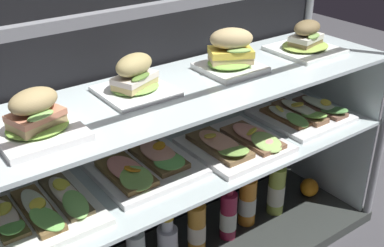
% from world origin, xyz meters
% --- Properties ---
extents(case_frame, '(1.41, 0.42, 0.97)m').
position_xyz_m(case_frame, '(0.00, 0.14, 0.52)').
color(case_frame, gray).
rests_on(case_frame, ground).
extents(riser_lower_tier, '(1.35, 0.36, 0.38)m').
position_xyz_m(riser_lower_tier, '(0.00, 0.00, 0.23)').
color(riser_lower_tier, silver).
rests_on(riser_lower_tier, case_base_deck).
extents(shelf_lower_glass, '(1.37, 0.37, 0.01)m').
position_xyz_m(shelf_lower_glass, '(0.00, 0.00, 0.42)').
color(shelf_lower_glass, silver).
rests_on(shelf_lower_glass, riser_lower_tier).
extents(riser_upper_tier, '(1.35, 0.36, 0.23)m').
position_xyz_m(riser_upper_tier, '(0.00, 0.00, 0.54)').
color(riser_upper_tier, silver).
rests_on(riser_upper_tier, shelf_lower_glass).
extents(shelf_upper_glass, '(1.37, 0.37, 0.01)m').
position_xyz_m(shelf_upper_glass, '(0.00, 0.00, 0.66)').
color(shelf_upper_glass, silver).
rests_on(shelf_upper_glass, riser_upper_tier).
extents(plated_roll_sandwich_mid_left, '(0.19, 0.19, 0.11)m').
position_xyz_m(plated_roll_sandwich_mid_left, '(-0.45, -0.04, 0.71)').
color(plated_roll_sandwich_mid_left, white).
rests_on(plated_roll_sandwich_mid_left, shelf_upper_glass).
extents(plated_roll_sandwich_near_left_corner, '(0.19, 0.19, 0.11)m').
position_xyz_m(plated_roll_sandwich_near_left_corner, '(-0.16, 0.04, 0.71)').
color(plated_roll_sandwich_near_left_corner, white).
rests_on(plated_roll_sandwich_near_left_corner, shelf_upper_glass).
extents(plated_roll_sandwich_far_right, '(0.17, 0.17, 0.13)m').
position_xyz_m(plated_roll_sandwich_far_right, '(0.16, 0.02, 0.72)').
color(plated_roll_sandwich_far_right, white).
rests_on(plated_roll_sandwich_far_right, shelf_upper_glass).
extents(plated_roll_sandwich_near_right_corner, '(0.20, 0.20, 0.11)m').
position_xyz_m(plated_roll_sandwich_near_right_corner, '(0.47, 0.01, 0.70)').
color(plated_roll_sandwich_near_right_corner, white).
rests_on(plated_roll_sandwich_near_right_corner, shelf_upper_glass).
extents(open_sandwich_tray_right_of_center, '(0.28, 0.28, 0.05)m').
position_xyz_m(open_sandwich_tray_right_of_center, '(-0.47, -0.00, 0.45)').
color(open_sandwich_tray_right_of_center, white).
rests_on(open_sandwich_tray_right_of_center, shelf_lower_glass).
extents(open_sandwich_tray_center, '(0.28, 0.28, 0.06)m').
position_xyz_m(open_sandwich_tray_center, '(-0.15, 0.02, 0.45)').
color(open_sandwich_tray_center, white).
rests_on(open_sandwich_tray_center, shelf_lower_glass).
extents(open_sandwich_tray_far_right, '(0.28, 0.28, 0.06)m').
position_xyz_m(open_sandwich_tray_far_right, '(0.15, -0.03, 0.45)').
color(open_sandwich_tray_far_right, white).
rests_on(open_sandwich_tray_far_right, shelf_lower_glass).
extents(open_sandwich_tray_far_left, '(0.28, 0.28, 0.06)m').
position_xyz_m(open_sandwich_tray_far_left, '(0.48, -0.01, 0.45)').
color(open_sandwich_tray_far_left, white).
rests_on(open_sandwich_tray_far_left, shelf_lower_glass).
extents(juice_bottle_front_right_end, '(0.07, 0.07, 0.20)m').
position_xyz_m(juice_bottle_front_right_end, '(-0.08, 0.02, 0.12)').
color(juice_bottle_front_right_end, white).
rests_on(juice_bottle_front_right_end, case_base_deck).
extents(juice_bottle_front_left_end, '(0.06, 0.06, 0.25)m').
position_xyz_m(juice_bottle_front_left_end, '(0.03, 0.02, 0.14)').
color(juice_bottle_front_left_end, gold).
rests_on(juice_bottle_front_left_end, case_base_deck).
extents(juice_bottle_front_second, '(0.06, 0.06, 0.24)m').
position_xyz_m(juice_bottle_front_second, '(0.17, 0.01, 0.13)').
color(juice_bottle_front_second, '#9C1F40').
rests_on(juice_bottle_front_second, case_base_deck).
extents(juice_bottle_back_right, '(0.06, 0.06, 0.23)m').
position_xyz_m(juice_bottle_back_right, '(0.28, 0.03, 0.13)').
color(juice_bottle_back_right, orange).
rests_on(juice_bottle_back_right, case_base_deck).
extents(juice_bottle_tucked_behind, '(0.06, 0.06, 0.26)m').
position_xyz_m(juice_bottle_tucked_behind, '(0.41, 0.02, 0.14)').
color(juice_bottle_tucked_behind, '#AEC74D').
rests_on(juice_bottle_tucked_behind, case_base_deck).
extents(orange_fruit_beside_bottles, '(0.07, 0.07, 0.07)m').
position_xyz_m(orange_fruit_beside_bottles, '(0.59, 0.01, 0.08)').
color(orange_fruit_beside_bottles, orange).
rests_on(orange_fruit_beside_bottles, case_base_deck).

